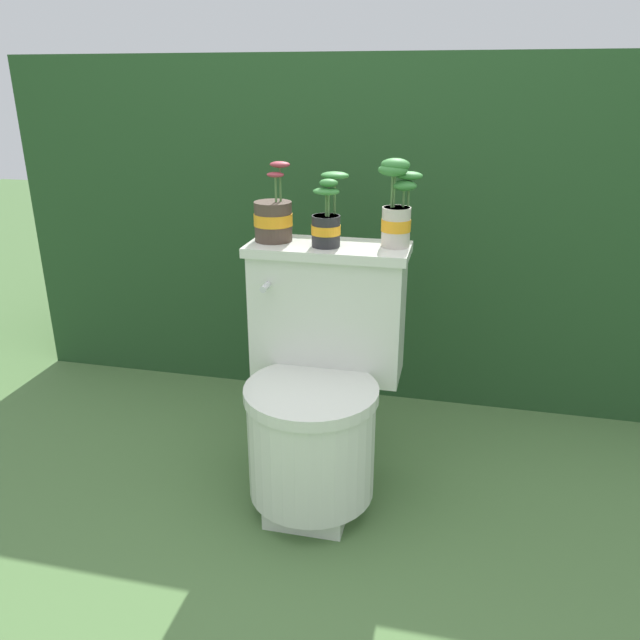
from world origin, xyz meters
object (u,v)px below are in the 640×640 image
Objects in this scene: toilet at (318,388)px; potted_plant_left at (273,218)px; potted_plant_midleft at (327,220)px; potted_plant_middle at (397,208)px.

toilet is 0.56m from potted_plant_left.
potted_plant_middle is at bearing 12.63° from potted_plant_midleft.
potted_plant_middle is (0.21, 0.17, 0.55)m from toilet.
potted_plant_left is at bearing 139.90° from toilet.
potted_plant_midleft is at bearing -10.50° from potted_plant_left.
potted_plant_left is 0.39m from potted_plant_middle.
toilet is at bearing -40.10° from potted_plant_left.
potted_plant_midleft is at bearing -167.37° from potted_plant_middle.
potted_plant_middle is at bearing 38.84° from toilet.
potted_plant_middle reaches higher than potted_plant_left.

